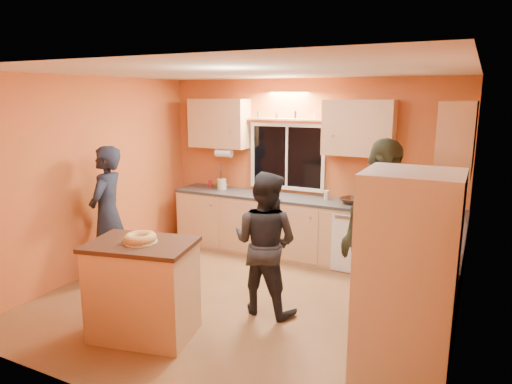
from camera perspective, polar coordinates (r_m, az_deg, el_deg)
The scene contains 14 objects.
ground at distance 5.46m, azimuth -1.60°, elevation -13.58°, with size 4.50×4.50×0.00m, color brown.
room_shell at distance 5.29m, azimuth 1.56°, elevation 3.98°, with size 4.54×4.04×2.61m.
back_counter at distance 6.74m, azimuth 5.33°, elevation -4.48°, with size 4.23×0.62×0.90m.
right_counter at distance 5.21m, azimuth 20.79°, elevation -10.26°, with size 0.62×1.84×0.90m.
refrigerator at distance 3.85m, azimuth 18.28°, elevation -10.85°, with size 0.72×0.70×1.80m, color silver.
island at distance 4.72m, azimuth -13.92°, elevation -11.64°, with size 1.12×0.88×0.97m.
bundt_pastry at distance 4.54m, azimuth -14.25°, elevation -5.58°, with size 0.31×0.31×0.09m, color #DDB25B.
person_left at distance 6.15m, azimuth -18.06°, elevation -2.59°, with size 0.63×0.42×1.74m, color black.
person_center at distance 4.97m, azimuth 1.15°, elevation -6.41°, with size 0.76×0.59×1.57m, color black.
person_right at distance 4.66m, azimuth 15.14°, elevation -5.58°, with size 1.15×0.48×1.96m, color #373C26.
mixing_bowl at distance 6.39m, azimuth 12.01°, elevation -1.06°, with size 0.33×0.33×0.08m, color #331D11.
utensil_crock at distance 7.21m, azimuth -4.29°, elevation 1.00°, with size 0.14×0.14×0.17m, color beige.
potted_plant at distance 4.26m, azimuth 20.12°, elevation -6.60°, with size 0.27×0.23×0.30m, color gray.
red_box at distance 4.91m, azimuth 20.41°, elevation -5.60°, with size 0.16×0.12×0.07m, color #AB1A1F.
Camera 1 is at (2.33, -4.34, 2.35)m, focal length 32.00 mm.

